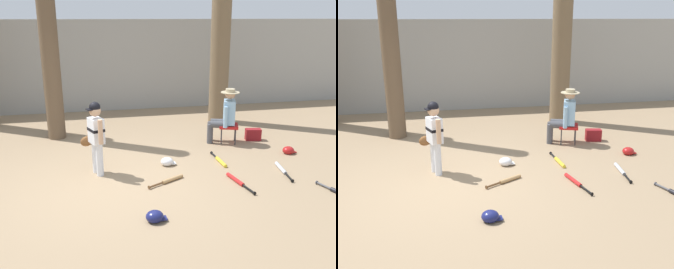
# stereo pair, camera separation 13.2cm
# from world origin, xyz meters

# --- Properties ---
(ground_plane) EXTENTS (60.00, 60.00, 0.00)m
(ground_plane) POSITION_xyz_m (0.00, 0.00, 0.00)
(ground_plane) COLOR #937A5B
(concrete_back_wall) EXTENTS (18.00, 0.36, 2.60)m
(concrete_back_wall) POSITION_xyz_m (0.00, 5.55, 1.30)
(concrete_back_wall) COLOR #9E9E99
(concrete_back_wall) RESTS_ON ground
(tree_near_player) EXTENTS (0.60, 0.60, 4.80)m
(tree_near_player) POSITION_xyz_m (-1.05, 2.96, 2.09)
(tree_near_player) COLOR brown
(tree_near_player) RESTS_ON ground
(tree_behind_spectator) EXTENTS (0.78, 0.78, 4.86)m
(tree_behind_spectator) POSITION_xyz_m (3.04, 3.57, 2.03)
(tree_behind_spectator) COLOR brown
(tree_behind_spectator) RESTS_ON ground
(young_ballplayer) EXTENTS (0.45, 0.56, 1.31)m
(young_ballplayer) POSITION_xyz_m (-0.22, 0.63, 0.74)
(young_ballplayer) COLOR white
(young_ballplayer) RESTS_ON ground
(folding_stool) EXTENTS (0.51, 0.51, 0.41)m
(folding_stool) POSITION_xyz_m (2.67, 1.80, 0.36)
(folding_stool) COLOR red
(folding_stool) RESTS_ON ground
(seated_spectator) EXTENTS (0.68, 0.54, 1.20)m
(seated_spectator) POSITION_xyz_m (2.58, 1.83, 0.64)
(seated_spectator) COLOR #47474C
(seated_spectator) RESTS_ON ground
(handbag_beside_stool) EXTENTS (0.37, 0.24, 0.26)m
(handbag_beside_stool) POSITION_xyz_m (3.28, 1.84, 0.13)
(handbag_beside_stool) COLOR maroon
(handbag_beside_stool) RESTS_ON ground
(bat_wood_tan) EXTENTS (0.67, 0.41, 0.07)m
(bat_wood_tan) POSITION_xyz_m (0.96, 0.01, 0.03)
(bat_wood_tan) COLOR tan
(bat_wood_tan) RESTS_ON ground
(bat_red_barrel) EXTENTS (0.20, 0.82, 0.07)m
(bat_red_barrel) POSITION_xyz_m (2.06, -0.26, 0.03)
(bat_red_barrel) COLOR red
(bat_red_barrel) RESTS_ON ground
(bat_yellow_trainer) EXTENTS (0.09, 0.76, 0.07)m
(bat_yellow_trainer) POSITION_xyz_m (2.09, 0.68, 0.03)
(bat_yellow_trainer) COLOR yellow
(bat_yellow_trainer) RESTS_ON ground
(bat_aluminum_silver) EXTENTS (0.18, 0.82, 0.07)m
(bat_aluminum_silver) POSITION_xyz_m (3.04, 0.04, 0.03)
(bat_aluminum_silver) COLOR #B7BCC6
(bat_aluminum_silver) RESTS_ON ground
(batting_helmet_navy) EXTENTS (0.29, 0.22, 0.17)m
(batting_helmet_navy) POSITION_xyz_m (0.48, -1.21, 0.07)
(batting_helmet_navy) COLOR navy
(batting_helmet_navy) RESTS_ON ground
(batting_helmet_white) EXTENTS (0.29, 0.22, 0.16)m
(batting_helmet_white) POSITION_xyz_m (1.07, 0.76, 0.07)
(batting_helmet_white) COLOR silver
(batting_helmet_white) RESTS_ON ground
(batting_helmet_red) EXTENTS (0.28, 0.21, 0.16)m
(batting_helmet_red) POSITION_xyz_m (3.62, 0.86, 0.07)
(batting_helmet_red) COLOR #A81919
(batting_helmet_red) RESTS_ON ground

